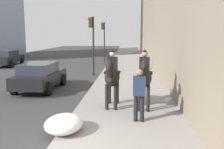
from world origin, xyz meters
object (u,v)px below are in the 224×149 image
Objects in this scene: mounted_horse_far at (144,77)px; traffic_light_far_curb at (104,36)px; car_near_lane at (40,76)px; car_mid_lane at (7,58)px; mounted_horse_near at (112,76)px; traffic_light_near_curb at (92,37)px; pedestrian_greeting at (139,92)px.

mounted_horse_far is 17.56m from traffic_light_far_curb.
car_near_lane is 12.00m from car_mid_lane.
car_mid_lane is (13.47, 10.55, -0.56)m from mounted_horse_near.
mounted_horse_far is at bearing -142.05° from car_mid_lane.
mounted_horse_far is at bearing -159.92° from traffic_light_near_curb.
mounted_horse_near is at bearing -92.09° from mounted_horse_far.
pedestrian_greeting is 0.41× the size of traffic_light_far_curb.
mounted_horse_near is 0.54× the size of car_near_lane.
car_near_lane is (5.03, 4.95, -0.34)m from pedestrian_greeting.
mounted_horse_near is at bearing -173.44° from traffic_light_far_curb.
traffic_light_near_curb is at bearing 17.56° from pedestrian_greeting.
car_near_lane is at bearing 46.03° from pedestrian_greeting.
mounted_horse_near is 17.25m from traffic_light_far_curb.
traffic_light_near_curb reaches higher than car_near_lane.
pedestrian_greeting is 7.07m from car_near_lane.
car_near_lane is 1.00× the size of traffic_light_far_curb.
car_near_lane is at bearing -128.73° from mounted_horse_near.
traffic_light_near_curb is at bearing -165.23° from mounted_horse_near.
traffic_light_near_curb is at bearing -21.12° from car_near_lane.
car_mid_lane is at bearing 112.77° from traffic_light_far_curb.
traffic_light_near_curb is (10.05, 2.89, 1.64)m from pedestrian_greeting.
mounted_horse_near is 1.89m from pedestrian_greeting.
car_near_lane is (3.42, 3.99, -0.57)m from mounted_horse_near.
mounted_horse_far reaches higher than car_mid_lane.
car_near_lane is (3.55, 5.19, -0.58)m from mounted_horse_far.
traffic_light_far_curb is (13.66, -2.03, 1.99)m from car_near_lane.
traffic_light_far_curb reaches higher than car_near_lane.
car_mid_lane is 9.52m from traffic_light_far_curb.
mounted_horse_far is 9.23m from traffic_light_near_curb.
car_mid_lane is at bearing 34.34° from car_near_lane.
mounted_horse_near is 17.12m from car_mid_lane.
mounted_horse_far reaches higher than car_near_lane.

